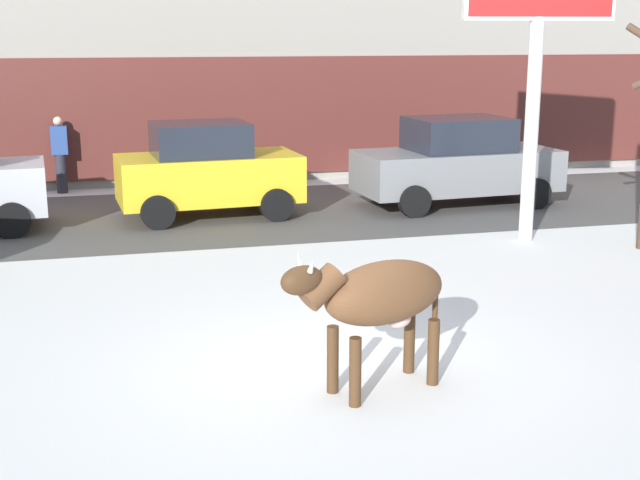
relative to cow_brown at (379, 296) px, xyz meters
The scene contains 6 objects.
ground_plane 1.15m from the cow_brown, 114.61° to the left, with size 120.00×120.00×0.00m, color white.
road_strip 9.09m from the cow_brown, 91.51° to the left, with size 60.00×5.60×0.01m, color #514F4C.
cow_brown is the anchor object (origin of this frame).
car_yellow_hatchback 8.95m from the cow_brown, 93.85° to the left, with size 3.61×2.11×1.86m.
car_grey_sedan 9.95m from the cow_brown, 62.29° to the left, with size 4.31×2.20×1.84m.
pedestrian_by_cars 12.83m from the cow_brown, 105.79° to the left, with size 0.36×0.24×1.73m.
Camera 1 is at (-2.35, -8.24, 3.53)m, focal length 48.10 mm.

